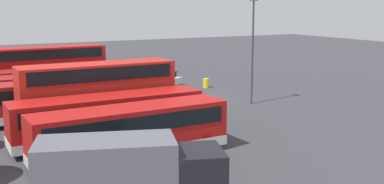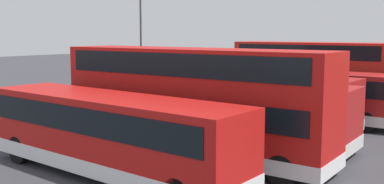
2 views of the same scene
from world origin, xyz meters
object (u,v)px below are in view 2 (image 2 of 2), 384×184
object	(u,v)px
bus_single_deck_fourth	(300,93)
waste_bin_yellow	(47,101)
bus_single_deck_second	(335,82)
bus_single_deck_fifth	(262,99)
bus_single_deck_sixth	(234,109)
bus_double_decker_seventh	(191,100)
car_small_green	(22,110)
bus_single_deck_near_end	(352,78)
bus_double_decker_third	(310,74)
lamp_post_tall	(141,33)
bus_single_deck_far_end	(110,133)

from	to	relation	value
bus_single_deck_fourth	waste_bin_yellow	bearing A→B (deg)	-66.84
bus_single_deck_second	waste_bin_yellow	size ratio (longest dim) A/B	12.60
bus_single_deck_fifth	bus_single_deck_sixth	xyz separation A→B (m)	(3.71, 0.61, 0.00)
bus_double_decker_seventh	car_small_green	xyz separation A→B (m)	(0.21, -12.39, -1.75)
bus_single_deck_fourth	bus_single_deck_fifth	xyz separation A→B (m)	(3.40, -0.66, -0.00)
bus_single_deck_near_end	bus_single_deck_fifth	xyz separation A→B (m)	(14.47, 0.03, -0.00)
bus_double_decker_third	waste_bin_yellow	bearing A→B (deg)	-54.08
bus_single_deck_fourth	bus_single_deck_sixth	size ratio (longest dim) A/B	0.99
bus_double_decker_third	bus_single_deck_fourth	distance (m)	4.12
waste_bin_yellow	lamp_post_tall	bearing A→B (deg)	176.35
car_small_green	bus_single_deck_near_end	bearing A→B (deg)	151.70
bus_double_decker_third	bus_single_deck_fifth	bearing A→B (deg)	3.23
bus_single_deck_near_end	bus_double_decker_third	world-z (taller)	bus_double_decker_third
bus_single_deck_second	bus_single_deck_far_end	size ratio (longest dim) A/B	1.07
bus_single_deck_fourth	bus_single_deck_sixth	bearing A→B (deg)	-0.44
bus_double_decker_seventh	bus_double_decker_third	bearing A→B (deg)	-175.72
bus_double_decker_third	waste_bin_yellow	world-z (taller)	bus_double_decker_third
bus_single_deck_sixth	bus_double_decker_seventh	world-z (taller)	bus_double_decker_seventh
bus_single_deck_far_end	waste_bin_yellow	world-z (taller)	bus_single_deck_far_end
bus_single_deck_far_end	waste_bin_yellow	bearing A→B (deg)	-116.67
bus_double_decker_seventh	bus_single_deck_far_end	distance (m)	3.96
bus_double_decker_third	bus_single_deck_fifth	size ratio (longest dim) A/B	1.03
bus_single_deck_near_end	bus_single_deck_far_end	distance (m)	25.33
bus_single_deck_fifth	waste_bin_yellow	distance (m)	15.48
car_small_green	lamp_post_tall	world-z (taller)	lamp_post_tall
bus_double_decker_third	lamp_post_tall	bearing A→B (deg)	-82.69
bus_single_deck_near_end	car_small_green	world-z (taller)	bus_single_deck_near_end
bus_single_deck_sixth	bus_single_deck_far_end	distance (m)	7.18
bus_single_deck_sixth	bus_single_deck_far_end	bearing A→B (deg)	-5.50
bus_double_decker_seventh	car_small_green	world-z (taller)	bus_double_decker_seventh
bus_single_deck_near_end	bus_single_deck_second	size ratio (longest dim) A/B	0.93
bus_single_deck_fourth	bus_single_deck_far_end	distance (m)	14.28
bus_single_deck_sixth	lamp_post_tall	world-z (taller)	lamp_post_tall
car_small_green	lamp_post_tall	bearing A→B (deg)	-167.68
bus_single_deck_sixth	car_small_green	bearing A→B (deg)	-73.96
bus_double_decker_third	lamp_post_tall	world-z (taller)	lamp_post_tall
bus_double_decker_seventh	waste_bin_yellow	bearing A→B (deg)	-103.32
bus_single_deck_second	car_small_green	xyz separation A→B (m)	(18.00, -11.73, -0.92)
bus_single_deck_far_end	car_small_green	world-z (taller)	bus_single_deck_far_end
bus_single_deck_fifth	bus_double_decker_seventh	xyz separation A→B (m)	(7.05, 0.66, 0.83)
bus_double_decker_third	lamp_post_tall	size ratio (longest dim) A/B	1.18
bus_single_deck_far_end	bus_single_deck_fifth	bearing A→B (deg)	179.57
bus_single_deck_far_end	lamp_post_tall	distance (m)	22.09
bus_single_deck_near_end	waste_bin_yellow	size ratio (longest dim) A/B	11.76
bus_single_deck_second	bus_double_decker_third	bearing A→B (deg)	-6.83
bus_single_deck_fifth	bus_double_decker_seventh	size ratio (longest dim) A/B	0.85
bus_single_deck_fourth	bus_single_deck_fifth	world-z (taller)	same
bus_double_decker_third	bus_single_deck_fourth	size ratio (longest dim) A/B	0.94
bus_single_deck_near_end	bus_single_deck_second	bearing A→B (deg)	0.42
bus_single_deck_near_end	bus_single_deck_second	distance (m)	3.73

